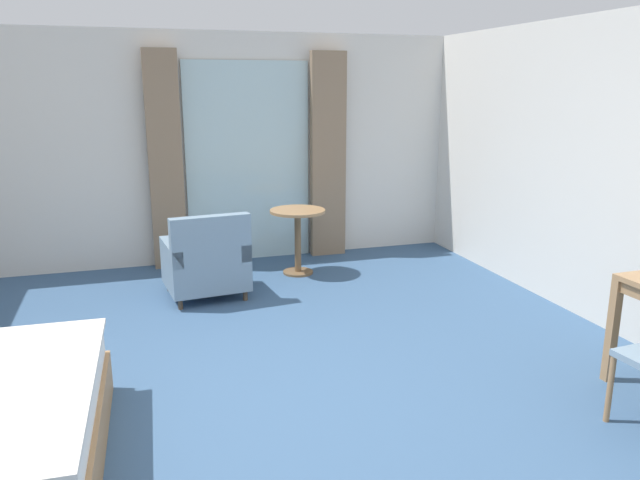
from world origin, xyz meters
name	(u,v)px	position (x,y,z in m)	size (l,w,h in m)	color
ground	(260,419)	(0.00, 0.00, -0.05)	(6.77, 7.74, 0.10)	#38567A
wall_back	(191,150)	(0.00, 3.61, 1.29)	(6.37, 0.12, 2.58)	silver
balcony_glass_door	(248,163)	(0.63, 3.53, 1.13)	(1.42, 0.02, 2.27)	silver
curtain_panel_left	(166,162)	(-0.30, 3.43, 1.19)	(0.36, 0.10, 2.38)	#897056
curtain_panel_right	(328,156)	(1.56, 3.43, 1.19)	(0.41, 0.10, 2.38)	#897056
armchair_by_window	(206,263)	(-0.04, 2.28, 0.34)	(0.81, 0.77, 0.85)	gray
round_cafe_table	(298,227)	(1.01, 2.77, 0.52)	(0.59, 0.59, 0.71)	#9E754C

